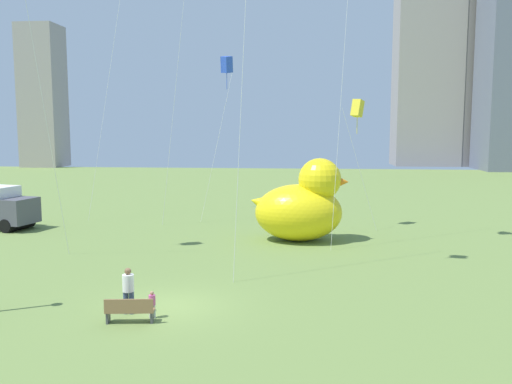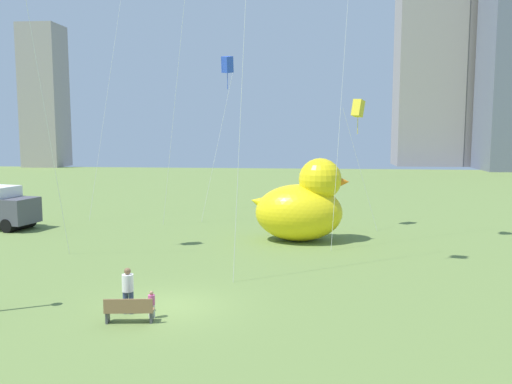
{
  "view_description": "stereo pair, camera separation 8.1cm",
  "coord_description": "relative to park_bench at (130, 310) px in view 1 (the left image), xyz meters",
  "views": [
    {
      "loc": [
        5.08,
        -19.65,
        6.8
      ],
      "look_at": [
        2.74,
        5.44,
        3.78
      ],
      "focal_mm": 38.18,
      "sensor_mm": 36.0,
      "label": 1
    },
    {
      "loc": [
        5.16,
        -19.64,
        6.8
      ],
      "look_at": [
        2.74,
        5.44,
        3.78
      ],
      "focal_mm": 38.18,
      "sensor_mm": 36.0,
      "label": 2
    }
  ],
  "objects": [
    {
      "name": "city_skyline",
      "position": [
        27.41,
        77.43,
        17.69
      ],
      "size": [
        86.67,
        18.66,
        41.84
      ],
      "color": "#9E938C",
      "rests_on": "ground"
    },
    {
      "name": "ground_plane",
      "position": [
        1.0,
        1.86,
        -0.48
      ],
      "size": [
        140.0,
        140.0,
        0.0
      ],
      "primitive_type": "plane",
      "color": "olive"
    },
    {
      "name": "person_adult",
      "position": [
        -0.35,
        0.96,
        0.47
      ],
      "size": [
        0.42,
        0.42,
        1.71
      ],
      "color": "#38476B",
      "rests_on": "ground"
    },
    {
      "name": "giant_inflatable_duck",
      "position": [
        5.83,
        14.52,
        1.64
      ],
      "size": [
        6.0,
        3.85,
        4.97
      ],
      "color": "yellow",
      "rests_on": "ground"
    },
    {
      "name": "kite_blue",
      "position": [
        0.49,
        20.26,
        10.55
      ],
      "size": [
        2.43,
        2.52,
        11.72
      ],
      "color": "silver",
      "rests_on": "ground"
    },
    {
      "name": "kite_yellow",
      "position": [
        9.4,
        19.16,
        7.52
      ],
      "size": [
        2.43,
        1.83,
        8.65
      ],
      "color": "silver",
      "rests_on": "ground"
    },
    {
      "name": "person_child",
      "position": [
        0.64,
        0.57,
        0.07
      ],
      "size": [
        0.24,
        0.24,
        0.99
      ],
      "color": "silver",
      "rests_on": "ground"
    },
    {
      "name": "park_bench",
      "position": [
        0.0,
        0.0,
        0.0
      ],
      "size": [
        1.73,
        0.65,
        0.9
      ],
      "color": "olive",
      "rests_on": "ground"
    }
  ]
}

